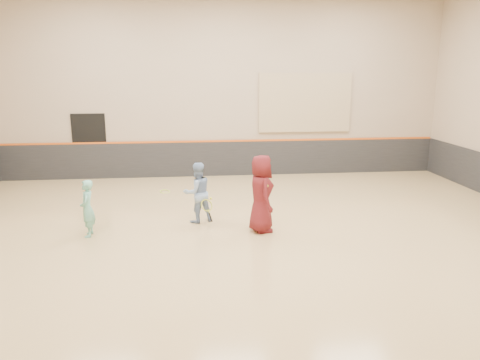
{
  "coord_description": "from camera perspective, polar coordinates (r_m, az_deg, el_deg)",
  "views": [
    {
      "loc": [
        -1.19,
        -9.93,
        3.61
      ],
      "look_at": [
        -0.06,
        0.4,
        1.15
      ],
      "focal_mm": 35.0,
      "sensor_mm": 36.0,
      "label": 1
    }
  ],
  "objects": [
    {
      "name": "wainscot_back",
      "position": [
        16.22,
        -1.95,
        2.62
      ],
      "size": [
        14.9,
        0.04,
        1.2
      ],
      "primitive_type": "cube",
      "color": "#232326",
      "rests_on": "floor"
    },
    {
      "name": "held_racket",
      "position": [
        10.99,
        -4.09,
        -3.1
      ],
      "size": [
        0.38,
        0.38,
        0.6
      ],
      "primitive_type": null,
      "color": "gold",
      "rests_on": "instructor"
    },
    {
      "name": "room",
      "position": [
        10.38,
        0.56,
        -2.31
      ],
      "size": [
        15.04,
        12.04,
        6.22
      ],
      "color": "tan",
      "rests_on": "ground"
    },
    {
      "name": "young_man",
      "position": [
        10.56,
        2.59,
        -1.67
      ],
      "size": [
        0.68,
        0.93,
        1.76
      ],
      "primitive_type": "imported",
      "rotation": [
        0.0,
        0.0,
        1.72
      ],
      "color": "#5A1519",
      "rests_on": "floor"
    },
    {
      "name": "ball_in_hand",
      "position": [
        10.32,
        3.3,
        -0.72
      ],
      "size": [
        0.07,
        0.07,
        0.07
      ],
      "primitive_type": "sphere",
      "color": "yellow",
      "rests_on": "young_man"
    },
    {
      "name": "instructor",
      "position": [
        11.27,
        -5.22,
        -1.52
      ],
      "size": [
        0.87,
        0.79,
        1.46
      ],
      "primitive_type": "imported",
      "rotation": [
        0.0,
        0.0,
        3.55
      ],
      "color": "#839FCA",
      "rests_on": "floor"
    },
    {
      "name": "girl",
      "position": [
        10.82,
        -18.11,
        -3.31
      ],
      "size": [
        0.33,
        0.48,
        1.27
      ],
      "primitive_type": "imported",
      "rotation": [
        0.0,
        0.0,
        -1.51
      ],
      "color": "#6DBDAA",
      "rests_on": "floor"
    },
    {
      "name": "doorway",
      "position": [
        16.44,
        -17.84,
        3.9
      ],
      "size": [
        1.1,
        0.05,
        2.2
      ],
      "primitive_type": "cube",
      "color": "black",
      "rests_on": "floor"
    },
    {
      "name": "acoustic_panel",
      "position": [
        16.41,
        7.93,
        9.32
      ],
      "size": [
        3.2,
        0.08,
        2.0
      ],
      "primitive_type": "cube",
      "color": "tan",
      "rests_on": "wall_back"
    },
    {
      "name": "ball_under_racket",
      "position": [
        10.9,
        3.45,
        -5.85
      ],
      "size": [
        0.07,
        0.07,
        0.07
      ],
      "primitive_type": "sphere",
      "color": "#DBEA36",
      "rests_on": "floor"
    },
    {
      "name": "accent_stripe",
      "position": [
        16.11,
        -1.96,
        4.78
      ],
      "size": [
        14.9,
        0.03,
        0.06
      ],
      "primitive_type": "cube",
      "color": "#D85914",
      "rests_on": "wall_back"
    },
    {
      "name": "spare_racket",
      "position": [
        14.29,
        -9.16,
        -1.19
      ],
      "size": [
        0.67,
        0.67,
        0.14
      ],
      "primitive_type": null,
      "color": "#B0E331",
      "rests_on": "floor"
    },
    {
      "name": "ball_beside_spare",
      "position": [
        13.36,
        -3.59,
        -2.24
      ],
      "size": [
        0.07,
        0.07,
        0.07
      ],
      "primitive_type": "sphere",
      "color": "yellow",
      "rests_on": "floor"
    }
  ]
}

